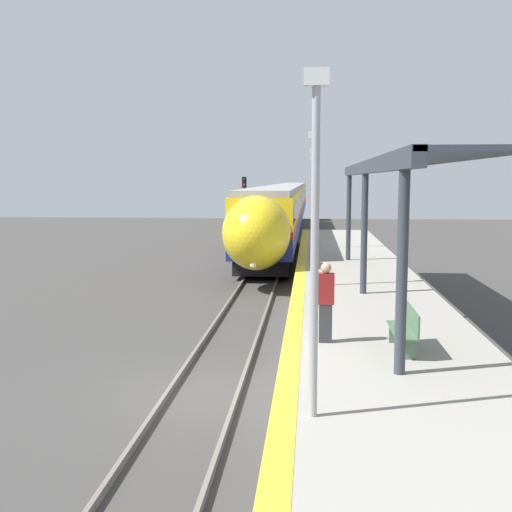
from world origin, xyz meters
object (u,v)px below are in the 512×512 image
at_px(person_waiting, 326,301).
at_px(lamppost_near, 315,221).
at_px(railway_signal, 244,205).
at_px(platform_bench, 406,328).
at_px(lamppost_farthest, 312,188).
at_px(lamppost_far, 313,191).
at_px(train, 286,205).
at_px(lamppost_mid, 313,198).

height_order(person_waiting, lamppost_near, lamppost_near).
xyz_separation_m(railway_signal, lamppost_near, (4.35, -31.84, 1.05)).
bearing_deg(platform_bench, railway_signal, 102.57).
height_order(platform_bench, railway_signal, railway_signal).
bearing_deg(lamppost_farthest, platform_bench, -86.53).
height_order(lamppost_near, lamppost_far, same).
xyz_separation_m(platform_bench, lamppost_near, (-1.90, -3.82, 2.42)).
height_order(lamppost_near, lamppost_farthest, same).
bearing_deg(person_waiting, lamppost_far, 90.82).
xyz_separation_m(train, lamppost_near, (2.23, -46.08, 1.58)).
bearing_deg(lamppost_far, lamppost_mid, -90.00).
height_order(platform_bench, lamppost_far, lamppost_far).
bearing_deg(railway_signal, platform_bench, -77.43).
bearing_deg(lamppost_mid, lamppost_near, -90.00).
bearing_deg(railway_signal, lamppost_farthest, 37.56).
relative_size(railway_signal, lamppost_far, 0.91).
bearing_deg(railway_signal, lamppost_near, -82.23).
height_order(person_waiting, lamppost_mid, lamppost_mid).
relative_size(train, lamppost_farthest, 12.66).
distance_m(train, lamppost_far, 22.79).
bearing_deg(lamppost_mid, person_waiting, -87.86).
relative_size(platform_bench, lamppost_farthest, 0.33).
height_order(train, lamppost_far, lamppost_far).
relative_size(railway_signal, lamppost_farthest, 0.91).
bearing_deg(lamppost_farthest, train, 101.56).
bearing_deg(person_waiting, lamppost_mid, 92.14).
bearing_deg(railway_signal, lamppost_mid, -77.81).
bearing_deg(person_waiting, platform_bench, -19.48).
relative_size(person_waiting, lamppost_mid, 0.34).
distance_m(person_waiting, railway_signal, 27.85).
distance_m(lamppost_near, lamppost_far, 23.46).
distance_m(lamppost_mid, lamppost_farthest, 23.46).
xyz_separation_m(lamppost_near, lamppost_farthest, (0.00, 35.19, 0.00)).
distance_m(platform_bench, lamppost_mid, 8.49).
xyz_separation_m(person_waiting, railway_signal, (-4.62, 27.45, 0.95)).
relative_size(lamppost_near, lamppost_far, 1.00).
xyz_separation_m(lamppost_near, lamppost_far, (0.00, 23.46, 0.00)).
bearing_deg(railway_signal, train, 81.54).
xyz_separation_m(railway_signal, lamppost_mid, (4.35, -20.11, 1.05)).
bearing_deg(lamppost_farthest, lamppost_near, -90.00).
xyz_separation_m(person_waiting, lamppost_mid, (-0.27, 7.34, 2.00)).
bearing_deg(lamppost_near, person_waiting, 86.43).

